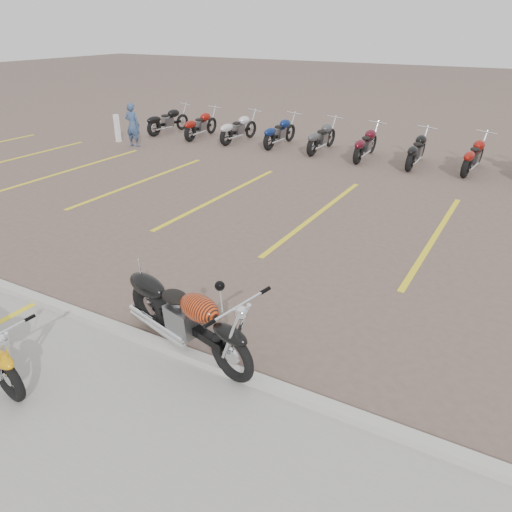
{
  "coord_description": "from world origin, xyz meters",
  "views": [
    {
      "loc": [
        4.21,
        -6.31,
        4.13
      ],
      "look_at": [
        0.67,
        -0.09,
        0.75
      ],
      "focal_mm": 35.0,
      "sensor_mm": 36.0,
      "label": 1
    }
  ],
  "objects": [
    {
      "name": "curb",
      "position": [
        0.0,
        -2.0,
        0.06
      ],
      "size": [
        60.0,
        0.18,
        0.12
      ],
      "primitive_type": "cube",
      "color": "#ADAAA3",
      "rests_on": "ground"
    },
    {
      "name": "person_a",
      "position": [
        -8.6,
        7.25,
        0.77
      ],
      "size": [
        0.6,
        0.43,
        1.53
      ],
      "primitive_type": "imported",
      "rotation": [
        0.0,
        0.0,
        3.27
      ],
      "color": "navy",
      "rests_on": "ground"
    },
    {
      "name": "parking_stripes",
      "position": [
        0.0,
        4.0,
        0.0
      ],
      "size": [
        38.0,
        5.5,
        0.01
      ],
      "primitive_type": null,
      "color": "yellow",
      "rests_on": "ground"
    },
    {
      "name": "bollard",
      "position": [
        -9.65,
        7.53,
        0.5
      ],
      "size": [
        0.17,
        0.17,
        1.0
      ],
      "primitive_type": "cube",
      "rotation": [
        0.0,
        0.0,
        -0.17
      ],
      "color": "white",
      "rests_on": "ground"
    },
    {
      "name": "ground",
      "position": [
        0.0,
        0.0,
        0.0
      ],
      "size": [
        100.0,
        100.0,
        0.0
      ],
      "primitive_type": "plane",
      "color": "brown",
      "rests_on": "ground"
    },
    {
      "name": "flame_cruiser",
      "position": [
        0.57,
        -1.82,
        0.51
      ],
      "size": [
        2.44,
        0.79,
        1.02
      ],
      "rotation": [
        0.07,
        0.0,
        -0.26
      ],
      "color": "black",
      "rests_on": "ground"
    },
    {
      "name": "bg_bike_row",
      "position": [
        0.08,
        9.7,
        0.55
      ],
      "size": [
        18.88,
        2.03,
        1.1
      ],
      "color": "black",
      "rests_on": "ground"
    }
  ]
}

